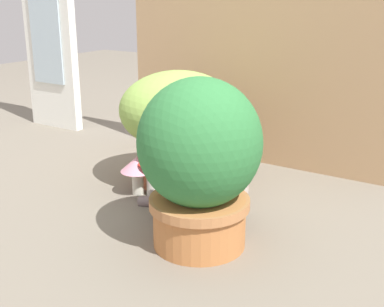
{
  "coord_description": "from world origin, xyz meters",
  "views": [
    {
      "loc": [
        0.79,
        -1.16,
        0.62
      ],
      "look_at": [
        0.06,
        -0.03,
        0.18
      ],
      "focal_mm": 47.35,
      "sensor_mm": 36.0,
      "label": 1
    }
  ],
  "objects_px": {
    "grass_planter": "(178,121)",
    "mushroom_ornament_red": "(151,164)",
    "mushroom_ornament_pink": "(136,167)",
    "leafy_planter": "(200,160)",
    "cat": "(207,179)"
  },
  "relations": [
    {
      "from": "grass_planter",
      "to": "cat",
      "type": "xyz_separation_m",
      "value": [
        0.22,
        -0.19,
        -0.09
      ]
    },
    {
      "from": "leafy_planter",
      "to": "cat",
      "type": "height_order",
      "value": "leafy_planter"
    },
    {
      "from": "mushroom_ornament_pink",
      "to": "grass_planter",
      "type": "bearing_deg",
      "value": 69.9
    },
    {
      "from": "grass_planter",
      "to": "mushroom_ornament_pink",
      "type": "relative_size",
      "value": 3.04
    },
    {
      "from": "cat",
      "to": "mushroom_ornament_pink",
      "type": "distance_m",
      "value": 0.28
    },
    {
      "from": "grass_planter",
      "to": "leafy_planter",
      "type": "distance_m",
      "value": 0.43
    },
    {
      "from": "cat",
      "to": "grass_planter",
      "type": "bearing_deg",
      "value": 139.55
    },
    {
      "from": "leafy_planter",
      "to": "mushroom_ornament_pink",
      "type": "distance_m",
      "value": 0.4
    },
    {
      "from": "mushroom_ornament_pink",
      "to": "mushroom_ornament_red",
      "type": "distance_m",
      "value": 0.05
    },
    {
      "from": "grass_planter",
      "to": "mushroom_ornament_red",
      "type": "distance_m",
      "value": 0.17
    },
    {
      "from": "leafy_planter",
      "to": "cat",
      "type": "bearing_deg",
      "value": 113.35
    },
    {
      "from": "leafy_planter",
      "to": "cat",
      "type": "distance_m",
      "value": 0.18
    },
    {
      "from": "mushroom_ornament_pink",
      "to": "mushroom_ornament_red",
      "type": "relative_size",
      "value": 0.87
    },
    {
      "from": "mushroom_ornament_red",
      "to": "cat",
      "type": "bearing_deg",
      "value": -13.59
    },
    {
      "from": "cat",
      "to": "mushroom_ornament_pink",
      "type": "height_order",
      "value": "cat"
    }
  ]
}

